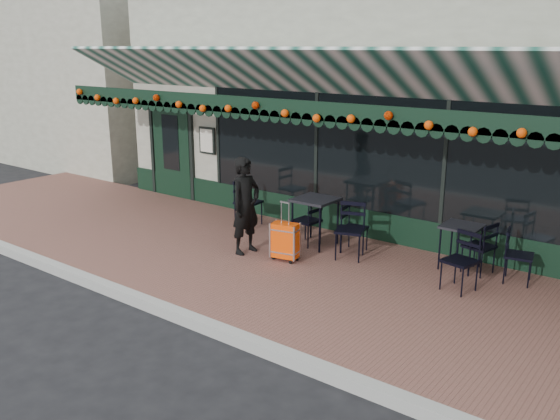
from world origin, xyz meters
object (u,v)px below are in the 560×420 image
Objects in this scene: suitcase at (285,241)px; chair_b_front at (350,231)px; chair_a_left at (479,247)px; chair_a_right at (519,256)px; chair_solo at (248,203)px; cafe_table_b at (315,203)px; chair_b_right at (355,229)px; woman at (246,206)px; cafe_table_a at (462,230)px; chair_a_front at (460,262)px; chair_b_left at (307,221)px.

suitcase reaches higher than chair_b_front.
chair_a_left is 0.58m from chair_a_right.
suitcase is 1.98m from chair_solo.
chair_solo is at bearing 173.75° from cafe_table_b.
chair_b_right is at bearing 87.92° from chair_b_front.
woman is 3.32m from cafe_table_a.
chair_b_front is at bearing -173.39° from chair_a_front.
cafe_table_b is 0.86m from chair_b_front.
chair_a_front is at bearing -112.19° from chair_b_right.
cafe_table_a is 1.67m from chair_b_front.
woman reaches higher than chair_b_front.
suitcase reaches higher than cafe_table_a.
chair_a_right is 0.90× the size of chair_solo.
suitcase is 2.88m from chair_a_left.
cafe_table_b reaches higher than chair_a_left.
cafe_table_a is 0.87× the size of chair_a_right.
woman is 4.12m from chair_a_right.
chair_a_left is (0.28, -0.01, -0.21)m from cafe_table_a.
chair_a_right is 0.96m from chair_a_front.
suitcase reaches higher than chair_b_left.
woman reaches higher than cafe_table_b.
chair_solo is at bearing 135.37° from suitcase.
chair_b_front is at bearing -58.39° from chair_a_left.
cafe_table_a is 0.89m from chair_a_front.
chair_solo reaches higher than cafe_table_b.
chair_b_left is at bearing 90.22° from suitcase.
chair_a_front reaches higher than chair_b_left.
suitcase is at bearing -87.04° from cafe_table_b.
chair_solo is (-2.31, 0.07, 0.05)m from chair_b_right.
chair_a_front reaches higher than cafe_table_b.
woman is at bearing 120.77° from chair_b_right.
chair_b_left reaches higher than chair_a_right.
chair_a_front is 0.93× the size of chair_b_front.
chair_a_right is (0.85, -0.03, -0.22)m from cafe_table_a.
chair_b_left is 0.84m from chair_b_right.
chair_b_front reaches higher than chair_a_right.
cafe_table_a is at bearing 18.06° from suitcase.
woman is 1.99× the size of chair_a_right.
chair_b_left is at bearing -169.34° from cafe_table_a.
chair_b_right is at bearing -47.68° from woman.
chair_a_left is 4.23m from chair_solo.
woman reaches higher than suitcase.
chair_a_right is at bearing 67.53° from chair_a_front.
chair_b_right is at bearing -97.56° from chair_solo.
chair_b_front is at bearing -104.62° from chair_solo.
chair_a_front is 2.79m from chair_b_left.
chair_a_front is 0.95× the size of chair_solo.
cafe_table_b is 0.35m from chair_b_left.
suitcase is 1.13× the size of chair_a_front.
chair_b_left reaches higher than cafe_table_a.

